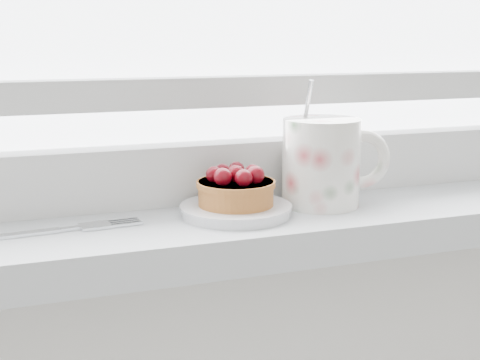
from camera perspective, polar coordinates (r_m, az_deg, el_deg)
name	(u,v)px	position (r m, az deg, el deg)	size (l,w,h in m)	color
saucer	(236,210)	(0.74, -0.35, -2.58)	(0.12, 0.12, 0.01)	silver
raspberry_tart	(236,188)	(0.73, -0.36, -0.68)	(0.09, 0.09, 0.05)	#975421
floral_mug	(324,160)	(0.78, 7.19, 1.67)	(0.14, 0.10, 0.15)	white
fork	(43,232)	(0.70, -16.47, -4.26)	(0.20, 0.04, 0.00)	silver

